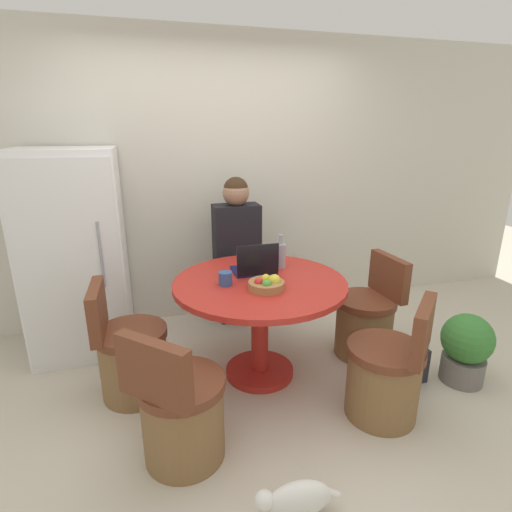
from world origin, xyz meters
name	(u,v)px	position (x,y,z in m)	size (l,w,h in m)	color
ground_plane	(264,403)	(0.00, 0.00, 0.00)	(12.00, 12.00, 0.00)	beige
wall_back	(217,182)	(0.00, 1.53, 1.30)	(7.00, 0.06, 2.60)	beige
refrigerator	(76,254)	(-1.22, 1.13, 0.82)	(0.75, 0.72, 1.64)	white
dining_table	(260,303)	(0.07, 0.33, 0.58)	(1.22, 1.22, 0.76)	#B2261E
chair_right_side	(366,321)	(0.98, 0.38, 0.29)	(0.48, 0.48, 0.82)	brown
chair_left_side	(131,357)	(-0.84, 0.35, 0.29)	(0.48, 0.48, 0.82)	brown
chair_near_right_corner	(386,376)	(0.71, -0.32, 0.29)	(0.55, 0.55, 0.82)	brown
chair_near_left_corner	(181,414)	(-0.57, -0.32, 0.29)	(0.55, 0.55, 0.82)	brown
person_seated	(236,245)	(0.09, 1.17, 0.78)	(0.40, 0.37, 1.39)	#2D2D38
laptop	(255,267)	(0.08, 0.49, 0.81)	(0.31, 0.24, 0.24)	#141947
fruit_bowl	(267,284)	(0.07, 0.17, 0.79)	(0.24, 0.24, 0.10)	olive
coffee_cup	(225,278)	(-0.18, 0.32, 0.80)	(0.09, 0.09, 0.09)	#2D4C84
bottle	(281,255)	(0.30, 0.56, 0.86)	(0.08, 0.08, 0.26)	#9999A3
cat	(297,499)	(-0.09, -0.83, 0.10)	(0.43, 0.15, 0.19)	white
potted_plant	(466,347)	(1.47, -0.16, 0.28)	(0.36, 0.36, 0.52)	slate
handbag	(406,365)	(1.07, -0.05, 0.13)	(0.30, 0.14, 0.26)	#232328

